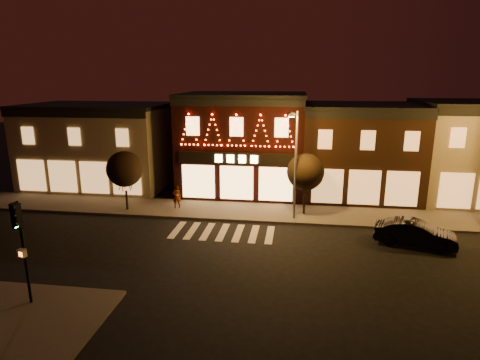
% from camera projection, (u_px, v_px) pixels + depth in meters
% --- Properties ---
extents(ground, '(120.00, 120.00, 0.00)m').
position_uv_depth(ground, '(209.00, 260.00, 21.82)').
color(ground, black).
rests_on(ground, ground).
extents(sidewalk_far, '(44.00, 4.00, 0.15)m').
position_uv_depth(sidewalk_far, '(260.00, 212.00, 29.20)').
color(sidewalk_far, '#47423D').
rests_on(sidewalk_far, ground).
extents(sidewalk_near, '(7.00, 7.00, 0.15)m').
position_uv_depth(sidewalk_near, '(2.00, 332.00, 15.50)').
color(sidewalk_near, '#47423D').
rests_on(sidewalk_near, ground).
extents(building_left, '(12.20, 8.28, 7.30)m').
position_uv_depth(building_left, '(100.00, 145.00, 36.10)').
color(building_left, '#706450').
rests_on(building_left, ground).
extents(building_pulp, '(10.20, 8.34, 8.30)m').
position_uv_depth(building_pulp, '(244.00, 143.00, 34.19)').
color(building_pulp, black).
rests_on(building_pulp, ground).
extents(building_right_a, '(9.20, 8.28, 7.50)m').
position_uv_depth(building_right_a, '(358.00, 150.00, 33.01)').
color(building_right_a, '#371F13').
rests_on(building_right_a, ground).
extents(building_right_b, '(9.20, 8.28, 7.80)m').
position_uv_depth(building_right_b, '(476.00, 151.00, 31.74)').
color(building_right_b, '#706450').
rests_on(building_right_b, ground).
extents(traffic_signal_near, '(0.38, 0.48, 4.58)m').
position_uv_depth(traffic_signal_near, '(20.00, 234.00, 16.49)').
color(traffic_signal_near, black).
rests_on(traffic_signal_near, sidewalk_near).
extents(streetlamp_mid, '(0.70, 1.67, 7.31)m').
position_uv_depth(streetlamp_mid, '(295.00, 158.00, 26.54)').
color(streetlamp_mid, '#59595E').
rests_on(streetlamp_mid, sidewalk_far).
extents(tree_left, '(2.58, 2.58, 4.32)m').
position_uv_depth(tree_left, '(125.00, 169.00, 28.90)').
color(tree_left, black).
rests_on(tree_left, sidewalk_far).
extents(tree_right, '(2.59, 2.59, 4.33)m').
position_uv_depth(tree_right, '(305.00, 172.00, 27.99)').
color(tree_right, black).
rests_on(tree_right, sidewalk_far).
extents(dark_sedan, '(4.78, 2.69, 1.49)m').
position_uv_depth(dark_sedan, '(415.00, 233.00, 23.51)').
color(dark_sedan, black).
rests_on(dark_sedan, ground).
extents(pedestrian, '(0.73, 0.61, 1.71)m').
position_uv_depth(pedestrian, '(177.00, 197.00, 29.73)').
color(pedestrian, gray).
rests_on(pedestrian, sidewalk_far).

